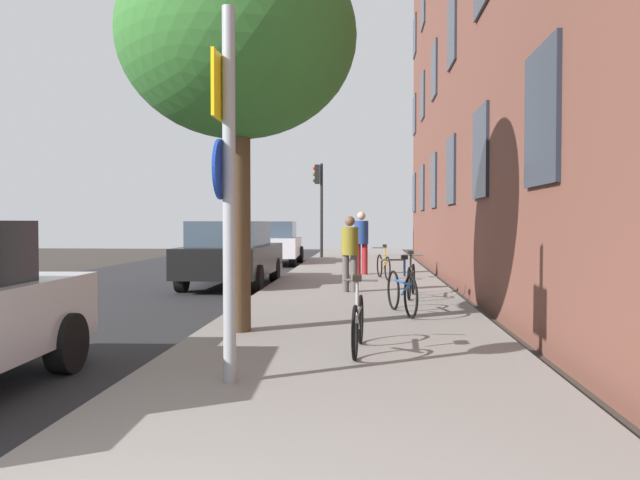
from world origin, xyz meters
name	(u,v)px	position (x,y,z in m)	size (l,w,h in m)	color
ground_plane	(226,283)	(-2.40, 15.00, 0.00)	(41.80, 41.80, 0.00)	#332D28
road_asphalt	(149,282)	(-4.50, 15.00, 0.01)	(7.00, 38.00, 0.01)	#232326
sidewalk	(358,281)	(1.10, 15.00, 0.06)	(4.20, 38.00, 0.12)	gray
sign_post	(227,176)	(0.02, 4.09, 2.05)	(0.16, 0.60, 3.48)	gray
traffic_light	(319,193)	(-0.67, 25.11, 2.80)	(0.43, 0.24, 3.94)	black
tree_near	(237,39)	(-0.43, 6.87, 4.10)	(3.23, 3.23, 5.38)	#4C3823
bicycle_0	(358,322)	(1.22, 5.59, 0.47)	(0.42, 1.57, 0.89)	black
bicycle_1	(402,291)	(1.89, 8.67, 0.50)	(0.53, 1.62, 0.96)	black
bicycle_2	(411,279)	(2.20, 11.04, 0.48)	(0.43, 1.67, 0.92)	black
bicycle_3	(383,265)	(1.76, 15.12, 0.47)	(0.47, 1.58, 0.91)	black
pedestrian_0	(350,249)	(0.96, 11.89, 1.04)	(0.40, 0.40, 1.62)	#4C4742
pedestrian_1	(361,239)	(1.17, 16.50, 1.14)	(0.44, 0.44, 1.78)	maroon
car_1	(231,253)	(-2.02, 13.88, 0.84)	(1.96, 4.36, 1.62)	black
car_2	(276,242)	(-2.09, 22.12, 0.84)	(1.92, 4.09, 1.62)	silver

